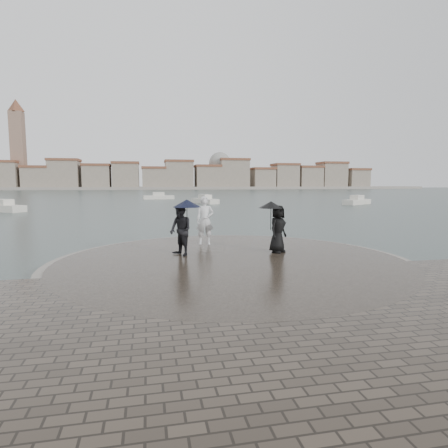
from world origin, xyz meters
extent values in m
plane|color=#2B3835|center=(0.00, 0.00, 0.00)|extent=(400.00, 400.00, 0.00)
cylinder|color=gray|center=(0.00, 3.50, 0.16)|extent=(12.50, 12.50, 0.32)
cylinder|color=#2D261E|center=(0.00, 3.50, 0.18)|extent=(11.90, 11.90, 0.36)
imported|color=silver|center=(-0.42, 6.84, 1.40)|extent=(0.83, 0.62, 2.07)
imported|color=black|center=(-1.67, 4.52, 1.30)|extent=(1.06, 1.14, 1.87)
cylinder|color=black|center=(-1.42, 4.62, 1.71)|extent=(0.02, 0.02, 0.90)
cone|color=black|center=(-1.42, 4.62, 2.26)|extent=(1.05, 1.05, 0.28)
imported|color=black|center=(2.00, 4.40, 1.26)|extent=(1.04, 1.01, 1.80)
cylinder|color=black|center=(1.75, 4.50, 1.66)|extent=(0.02, 0.02, 0.90)
cone|color=black|center=(1.75, 4.50, 2.18)|extent=(0.95, 0.95, 0.26)
cube|color=gray|center=(0.00, 163.00, 0.60)|extent=(260.00, 20.00, 1.20)
cube|color=gray|center=(-60.00, 160.00, 5.50)|extent=(11.00, 10.00, 11.00)
cube|color=brown|center=(-60.00, 160.00, 11.50)|extent=(11.60, 10.60, 1.00)
cube|color=gray|center=(-48.00, 160.00, 4.50)|extent=(10.00, 10.00, 9.00)
cube|color=brown|center=(-48.00, 160.00, 9.50)|extent=(10.60, 10.60, 1.00)
cube|color=gray|center=(-37.00, 160.00, 6.00)|extent=(12.00, 10.00, 12.00)
cube|color=brown|center=(-37.00, 160.00, 12.50)|extent=(12.60, 10.60, 1.00)
cube|color=gray|center=(-24.00, 160.00, 5.00)|extent=(11.00, 10.00, 10.00)
cube|color=brown|center=(-24.00, 160.00, 10.50)|extent=(11.60, 10.60, 1.00)
cube|color=gray|center=(-12.00, 160.00, 5.50)|extent=(11.00, 10.00, 11.00)
cube|color=brown|center=(-12.00, 160.00, 11.50)|extent=(11.60, 10.60, 1.00)
cube|color=gray|center=(0.00, 160.00, 4.50)|extent=(10.00, 10.00, 9.00)
cube|color=brown|center=(0.00, 160.00, 9.50)|extent=(10.60, 10.60, 1.00)
cube|color=gray|center=(11.00, 160.00, 6.00)|extent=(12.00, 10.00, 12.00)
cube|color=brown|center=(11.00, 160.00, 12.50)|extent=(12.60, 10.60, 1.00)
cube|color=gray|center=(24.00, 160.00, 5.00)|extent=(11.00, 10.00, 10.00)
cube|color=brown|center=(24.00, 160.00, 10.50)|extent=(11.60, 10.60, 1.00)
cube|color=gray|center=(36.00, 160.00, 6.50)|extent=(13.00, 10.00, 13.00)
cube|color=brown|center=(36.00, 160.00, 13.50)|extent=(13.60, 10.60, 1.00)
cube|color=gray|center=(50.00, 160.00, 4.50)|extent=(10.00, 10.00, 9.00)
cube|color=brown|center=(50.00, 160.00, 9.50)|extent=(10.60, 10.60, 1.00)
cube|color=gray|center=(61.00, 160.00, 5.50)|extent=(11.00, 10.00, 11.00)
cube|color=brown|center=(61.00, 160.00, 11.50)|extent=(11.60, 10.60, 1.00)
cube|color=gray|center=(73.00, 160.00, 5.00)|extent=(11.00, 10.00, 10.00)
cube|color=brown|center=(73.00, 160.00, 10.50)|extent=(11.60, 10.60, 1.00)
cube|color=gray|center=(85.00, 160.00, 6.00)|extent=(12.00, 10.00, 12.00)
cube|color=brown|center=(85.00, 160.00, 12.50)|extent=(12.60, 10.60, 1.00)
cube|color=gray|center=(98.00, 160.00, 4.50)|extent=(10.00, 10.00, 9.00)
cube|color=brown|center=(98.00, 160.00, 9.50)|extent=(10.60, 10.60, 1.00)
cube|color=#846654|center=(-55.00, 162.00, 16.00)|extent=(5.00, 5.00, 32.00)
cone|color=brown|center=(-55.00, 162.00, 34.50)|extent=(6.80, 6.80, 5.00)
sphere|color=gray|center=(30.00, 162.00, 12.00)|extent=(10.00, 10.00, 10.00)
cube|color=beige|center=(25.67, 38.25, 0.25)|extent=(5.47, 4.36, 0.90)
cube|color=beige|center=(25.67, 38.25, 0.85)|extent=(2.33, 2.10, 0.90)
cube|color=beige|center=(5.35, 44.91, 0.25)|extent=(3.44, 5.71, 0.90)
cube|color=beige|center=(5.35, 44.91, 0.85)|extent=(1.83, 2.30, 0.90)
cube|color=beige|center=(-17.63, 33.85, 0.25)|extent=(5.24, 4.76, 0.90)
cube|color=beige|center=(-17.63, 33.85, 0.85)|extent=(2.30, 2.20, 0.90)
cube|color=beige|center=(-0.90, 60.14, 0.25)|extent=(5.63, 2.14, 0.90)
cube|color=beige|center=(-0.90, 60.14, 0.85)|extent=(2.11, 1.39, 0.90)
camera|label=1|loc=(-2.80, -8.98, 3.01)|focal=30.00mm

